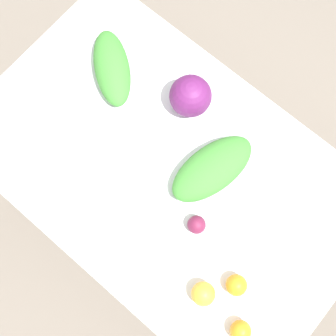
% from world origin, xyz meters
% --- Properties ---
extents(ground_plane, '(8.00, 8.00, 0.00)m').
position_xyz_m(ground_plane, '(0.00, 0.00, 0.00)').
color(ground_plane, '#70665B').
extents(dining_table, '(1.40, 0.88, 0.74)m').
position_xyz_m(dining_table, '(0.00, 0.00, 0.64)').
color(dining_table, silver).
rests_on(dining_table, ground_plane).
extents(cabbage_purple, '(0.15, 0.15, 0.15)m').
position_xyz_m(cabbage_purple, '(0.10, -0.24, 0.81)').
color(cabbage_purple, '#601E5B').
rests_on(cabbage_purple, dining_table).
extents(greens_bunch_kale, '(0.32, 0.29, 0.09)m').
position_xyz_m(greens_bunch_kale, '(0.39, -0.15, 0.78)').
color(greens_bunch_kale, '#3D8433').
rests_on(greens_bunch_kale, dining_table).
extents(greens_bunch_beet_tops, '(0.22, 0.35, 0.09)m').
position_xyz_m(greens_bunch_beet_tops, '(-0.12, -0.09, 0.78)').
color(greens_bunch_beet_tops, '#3D8433').
rests_on(greens_bunch_beet_tops, dining_table).
extents(beet_root, '(0.06, 0.06, 0.06)m').
position_xyz_m(beet_root, '(-0.20, 0.09, 0.77)').
color(beet_root, maroon).
rests_on(beet_root, dining_table).
extents(orange_0, '(0.07, 0.07, 0.07)m').
position_xyz_m(orange_0, '(-0.42, 0.16, 0.77)').
color(orange_0, orange).
rests_on(orange_0, dining_table).
extents(orange_1, '(0.07, 0.07, 0.07)m').
position_xyz_m(orange_1, '(-0.52, 0.26, 0.77)').
color(orange_1, orange).
rests_on(orange_1, dining_table).
extents(orange_2, '(0.08, 0.08, 0.08)m').
position_xyz_m(orange_2, '(-0.36, 0.25, 0.78)').
color(orange_2, '#F9A833').
rests_on(orange_2, dining_table).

